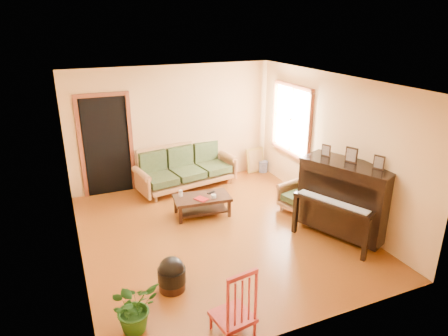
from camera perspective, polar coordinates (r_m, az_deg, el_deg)
name	(u,v)px	position (r m, az deg, el deg)	size (l,w,h in m)	color
floor	(218,232)	(7.03, -0.84, -9.18)	(5.00, 5.00, 0.00)	#612E0C
doorway	(107,147)	(8.54, -16.43, 2.95)	(1.08, 0.16, 2.05)	black
window	(292,120)	(8.52, 9.64, 6.81)	(0.12, 1.36, 1.46)	white
sofa	(187,168)	(8.67, -5.34, 0.05)	(2.15, 0.90, 0.92)	#9C6539
coffee_table	(202,206)	(7.55, -3.15, -5.38)	(1.04, 0.57, 0.38)	black
armchair	(302,194)	(7.69, 11.14, -3.62)	(0.74, 0.78, 0.78)	#9C6539
piano	(345,200)	(6.97, 16.87, -4.38)	(0.87, 1.48, 1.31)	black
footstool	(172,278)	(5.68, -7.45, -15.25)	(0.38, 0.38, 0.37)	black
red_chair	(233,300)	(4.82, 1.26, -18.33)	(0.43, 0.48, 0.93)	maroon
leaning_frame	(255,160)	(9.59, 4.48, 1.16)	(0.46, 0.10, 0.62)	#AD8E39
ceramic_crock	(263,167)	(9.68, 5.59, 0.21)	(0.21, 0.21, 0.27)	#2F408E
potted_plant	(134,307)	(5.07, -12.71, -18.75)	(0.57, 0.50, 0.64)	#1F5016
book	(198,201)	(7.28, -3.72, -4.69)	(0.18, 0.24, 0.02)	maroon
candle	(181,193)	(7.49, -6.21, -3.59)	(0.07, 0.07, 0.12)	silver
glass_jar	(214,196)	(7.39, -1.49, -4.05)	(0.09, 0.09, 0.06)	silver
remote	(211,192)	(7.61, -1.85, -3.51)	(0.17, 0.04, 0.02)	black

